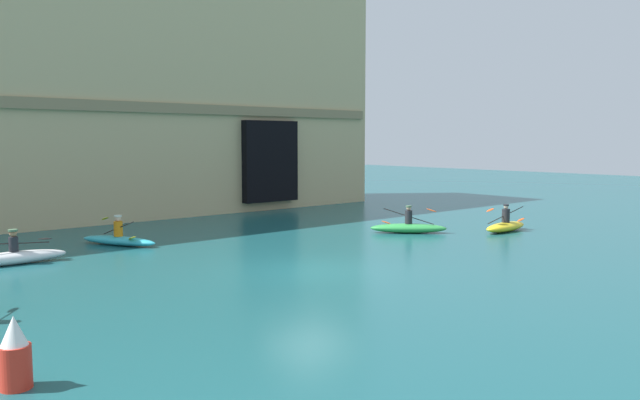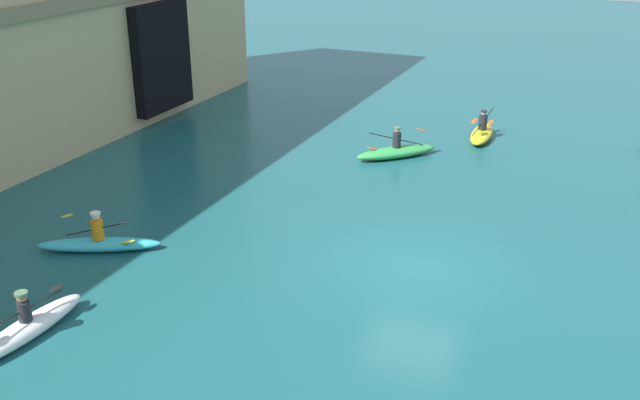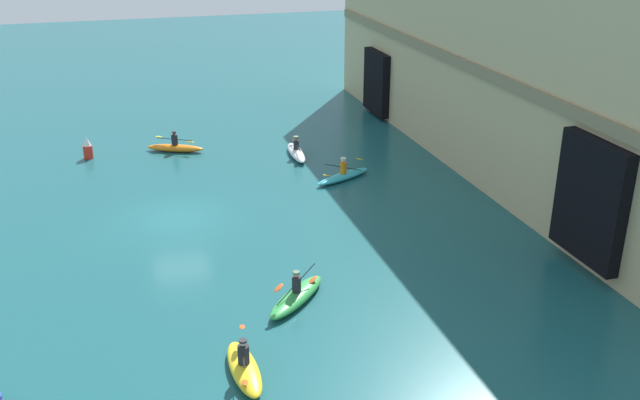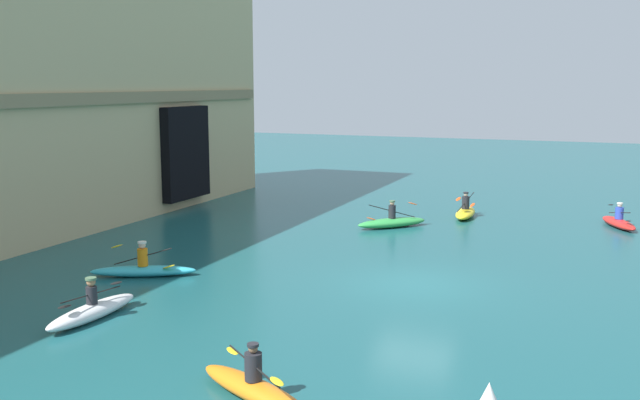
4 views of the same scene
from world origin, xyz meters
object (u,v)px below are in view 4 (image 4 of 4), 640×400
at_px(kayak_orange, 254,387).
at_px(kayak_green, 392,222).
at_px(kayak_white, 92,310).
at_px(kayak_cyan, 143,269).
at_px(kayak_red, 619,222).
at_px(kayak_yellow, 465,212).

height_order(kayak_orange, kayak_green, kayak_green).
bearing_deg(kayak_green, kayak_white, 29.72).
distance_m(kayak_cyan, kayak_orange, 10.18).
bearing_deg(kayak_orange, kayak_white, 0.52).
distance_m(kayak_red, kayak_green, 9.91).
relative_size(kayak_cyan, kayak_white, 1.03).
relative_size(kayak_red, kayak_green, 0.99).
bearing_deg(kayak_cyan, kayak_orange, -67.57).
height_order(kayak_cyan, kayak_yellow, kayak_yellow).
xyz_separation_m(kayak_yellow, kayak_white, (-18.38, 6.39, -0.00)).
relative_size(kayak_white, kayak_orange, 1.03).
distance_m(kayak_yellow, kayak_orange, 21.09).
relative_size(kayak_orange, kayak_green, 1.09).
bearing_deg(kayak_red, kayak_green, -91.81).
height_order(kayak_cyan, kayak_red, kayak_cyan).
bearing_deg(kayak_orange, kayak_yellow, -66.40).
height_order(kayak_yellow, kayak_white, kayak_yellow).
relative_size(kayak_cyan, kayak_orange, 1.06).
bearing_deg(kayak_cyan, kayak_white, -97.43).
distance_m(kayak_orange, kayak_green, 17.70).
bearing_deg(kayak_yellow, kayak_white, 158.31).
distance_m(kayak_red, kayak_orange, 22.38).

